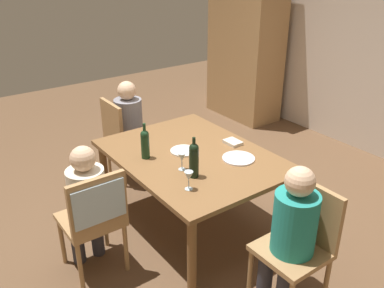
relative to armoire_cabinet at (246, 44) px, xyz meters
name	(u,v)px	position (x,y,z in m)	size (l,w,h in m)	color
ground_plane	(192,224)	(1.89, -2.35, -1.10)	(10.00, 10.00, 0.00)	brown
armoire_cabinet	(246,44)	(0.00, 0.00, 0.00)	(1.18, 0.62, 2.18)	#A87F51
dining_table	(192,162)	(1.89, -2.35, -0.43)	(1.59, 1.19, 0.74)	brown
chair_right_end	(301,238)	(3.07, -2.26, -0.56)	(0.44, 0.44, 0.92)	#A87F51
chair_near	(95,212)	(2.02, -3.32, -0.50)	(0.46, 0.44, 0.92)	#A87F51
chair_left_end	(123,134)	(0.72, -2.43, -0.56)	(0.44, 0.44, 0.92)	#A87F51
person_woman_host	(291,231)	(3.07, -2.37, -0.45)	(0.30, 0.35, 1.12)	#33333D
person_man_bearded	(87,199)	(1.87, -3.32, -0.46)	(0.33, 0.28, 1.09)	#33333D
person_man_guest	(131,122)	(0.72, -2.32, -0.45)	(0.30, 0.34, 1.12)	#33333D
wine_bottle_tall_green	(145,143)	(1.71, -2.70, -0.22)	(0.07, 0.07, 0.32)	#19381E
wine_bottle_dark_red	(194,159)	(2.22, -2.56, -0.20)	(0.08, 0.08, 0.34)	black
wine_glass_near_left	(182,158)	(2.07, -2.57, -0.25)	(0.07, 0.07, 0.15)	silver
wine_glass_centre	(189,177)	(2.35, -2.71, -0.25)	(0.07, 0.07, 0.15)	silver
dinner_plate_host	(239,158)	(2.20, -2.08, -0.35)	(0.28, 0.28, 0.01)	white
dinner_plate_guest_left	(184,151)	(1.80, -2.37, -0.35)	(0.24, 0.24, 0.01)	silver
folded_napkin	(233,142)	(1.94, -1.91, -0.34)	(0.16, 0.12, 0.03)	beige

